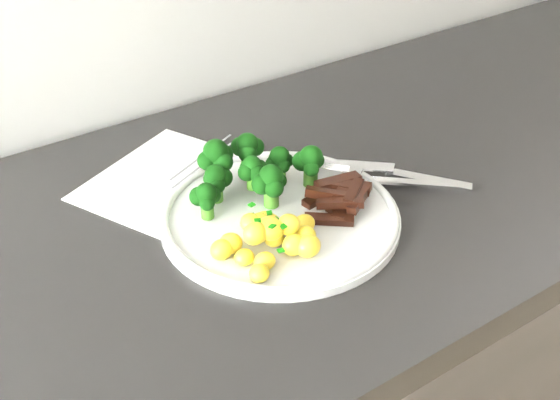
# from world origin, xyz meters

# --- Properties ---
(recipe_paper) EXTENTS (0.31, 0.35, 0.00)m
(recipe_paper) POSITION_xyz_m (-0.11, 1.75, 0.87)
(recipe_paper) COLOR silver
(recipe_paper) RESTS_ON counter
(plate) EXTENTS (0.28, 0.28, 0.02)m
(plate) POSITION_xyz_m (-0.07, 1.65, 0.88)
(plate) COLOR silver
(plate) RESTS_ON counter
(broccoli) EXTENTS (0.18, 0.11, 0.07)m
(broccoli) POSITION_xyz_m (-0.07, 1.71, 0.92)
(broccoli) COLOR #316418
(broccoli) RESTS_ON plate
(potatoes) EXTENTS (0.13, 0.09, 0.04)m
(potatoes) POSITION_xyz_m (-0.11, 1.61, 0.90)
(potatoes) COLOR #FFED39
(potatoes) RESTS_ON plate
(beef_strips) EXTENTS (0.10, 0.09, 0.03)m
(beef_strips) POSITION_xyz_m (0.00, 1.63, 0.89)
(beef_strips) COLOR black
(beef_strips) RESTS_ON plate
(fork) EXTENTS (0.12, 0.14, 0.02)m
(fork) POSITION_xyz_m (0.08, 1.63, 0.89)
(fork) COLOR silver
(fork) RESTS_ON plate
(knife) EXTENTS (0.16, 0.18, 0.02)m
(knife) POSITION_xyz_m (0.11, 1.63, 0.88)
(knife) COLOR silver
(knife) RESTS_ON plate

